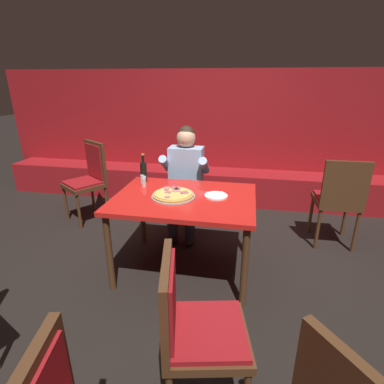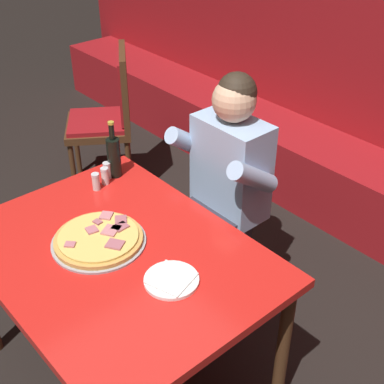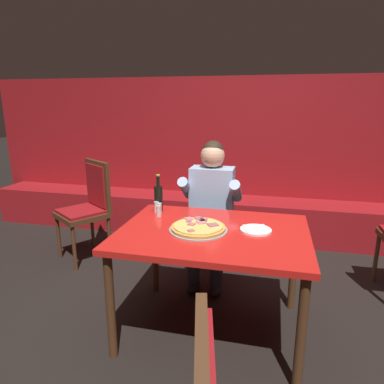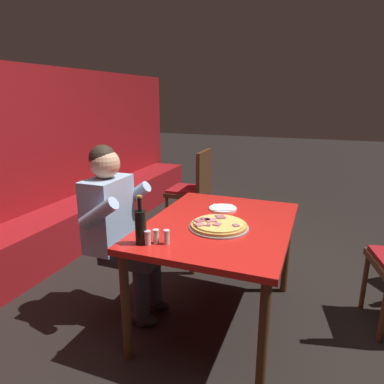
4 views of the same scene
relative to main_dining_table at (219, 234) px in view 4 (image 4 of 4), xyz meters
The scene contains 11 objects.
ground_plane 0.68m from the main_dining_table, ahead, with size 24.00×24.00×0.00m, color black.
booth_bench 1.91m from the main_dining_table, 90.00° to the left, with size 6.46×0.48×0.46m, color maroon.
main_dining_table is the anchor object (origin of this frame).
pizza 0.14m from the main_dining_table, 166.87° to the right, with size 0.39×0.39×0.05m.
plate_white_paper 0.30m from the main_dining_table, 11.21° to the left, with size 0.21×0.21×0.02m.
beer_bottle 0.62m from the main_dining_table, 146.33° to the left, with size 0.07×0.07×0.29m.
shaker_black_pepper 0.59m from the main_dining_table, 150.12° to the left, with size 0.04×0.04×0.09m.
shaker_red_pepper_flakes 0.54m from the main_dining_table, 151.65° to the left, with size 0.04×0.04×0.09m.
shaker_parmesan 0.50m from the main_dining_table, 157.08° to the left, with size 0.04×0.04×0.09m.
diner_seated_blue_shirt 0.72m from the main_dining_table, 101.86° to the left, with size 0.53×0.53×1.27m.
dining_chair_far_left 1.70m from the main_dining_table, 26.33° to the left, with size 0.45×0.45×1.00m.
Camera 4 is at (-2.11, -0.60, 1.59)m, focal length 32.00 mm.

